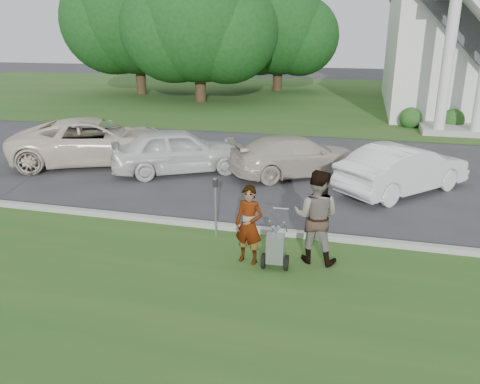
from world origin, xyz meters
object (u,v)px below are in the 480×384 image
at_px(church, 473,9).
at_px(parking_meter_near, 215,201).
at_px(person_right, 316,217).
at_px(car_a, 96,141).
at_px(tree_back, 279,31).
at_px(tree_left, 199,25).
at_px(tree_far, 137,18).
at_px(car_c, 297,156).
at_px(car_d, 403,169).
at_px(car_b, 179,150).
at_px(striping_cart, 275,249).
at_px(person_left, 249,226).

height_order(church, parking_meter_near, church).
distance_m(person_right, car_a, 10.37).
bearing_deg(tree_back, parking_meter_near, -82.28).
distance_m(tree_left, tree_far, 6.73).
distance_m(church, car_a, 23.94).
bearing_deg(tree_back, person_right, -78.19).
height_order(car_a, car_c, car_a).
bearing_deg(car_a, parking_meter_near, -154.97).
bearing_deg(car_a, car_d, -118.26).
xyz_separation_m(tree_left, tree_far, (-6.00, 3.00, 0.58)).
relative_size(person_right, car_a, 0.33).
bearing_deg(tree_far, car_b, -60.80).
bearing_deg(person_right, car_c, -72.19).
xyz_separation_m(striping_cart, car_d, (2.76, 5.76, 0.29)).
bearing_deg(striping_cart, parking_meter_near, 140.68).
height_order(tree_left, car_c, tree_left).
bearing_deg(car_d, tree_left, -11.66).
relative_size(person_left, parking_meter_near, 1.14).
distance_m(tree_far, car_d, 27.89).
bearing_deg(tree_left, person_left, -68.39).
distance_m(tree_left, person_left, 25.05).
xyz_separation_m(parking_meter_near, car_d, (4.37, 4.61, -0.19)).
bearing_deg(church, car_c, -114.32).
bearing_deg(tree_far, tree_left, -26.56).
xyz_separation_m(church, tree_far, (-23.01, 1.87, -0.25)).
bearing_deg(tree_back, tree_far, -153.44).
bearing_deg(tree_back, car_b, -87.27).
bearing_deg(tree_back, tree_left, -116.57).
bearing_deg(tree_left, car_c, -60.79).
height_order(tree_back, car_b, tree_back).
bearing_deg(tree_left, person_right, -65.26).
bearing_deg(car_c, car_b, 66.60).
bearing_deg(car_a, tree_left, -18.42).
height_order(parking_meter_near, car_a, car_a).
distance_m(tree_far, tree_back, 11.22).
relative_size(tree_far, car_a, 1.99).
distance_m(church, tree_left, 17.07).
distance_m(person_left, car_a, 9.58).
xyz_separation_m(person_right, car_d, (2.04, 5.22, -0.26)).
distance_m(car_a, car_b, 3.37).
bearing_deg(parking_meter_near, car_d, 46.49).
xyz_separation_m(tree_far, car_b, (11.20, -20.03, -4.93)).
height_order(striping_cart, person_left, person_left).
bearing_deg(car_c, car_a, 59.14).
height_order(church, car_c, church).
bearing_deg(tree_far, person_right, -57.31).
relative_size(person_right, parking_meter_near, 1.36).
relative_size(person_left, person_right, 0.84).
xyz_separation_m(car_a, car_b, (3.35, -0.36, -0.05)).
relative_size(person_left, car_c, 0.36).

